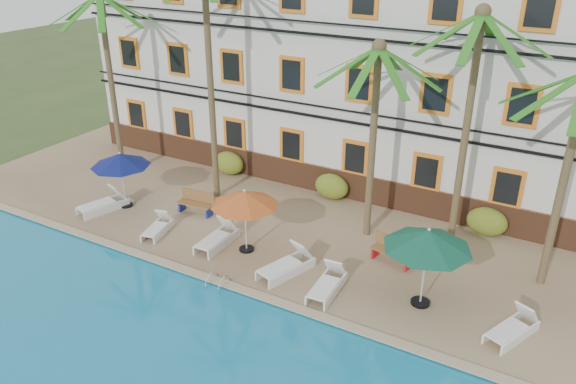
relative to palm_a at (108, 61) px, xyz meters
The scene contains 24 objects.
ground 11.40m from the palm_a, 24.91° to the right, with size 100.00×100.00×0.00m, color #384C23.
pool_deck 10.57m from the palm_a, ahead, with size 30.00×12.00×0.25m, color tan.
pool_coping 11.63m from the palm_a, 29.43° to the right, with size 30.00×0.35×0.06m, color tan.
hotel_building 10.73m from the palm_a, 32.64° to the left, with size 25.40×6.44×10.22m.
palm_a is the anchor object (origin of this frame).
palm_b 5.34m from the palm_a, ahead, with size 4.39×4.39×9.69m.
palm_c 12.18m from the palm_a, ahead, with size 4.39×4.39×7.25m.
palm_d 15.16m from the palm_a, ahead, with size 4.39×4.39×8.44m.
palm_e 18.35m from the palm_a, ahead, with size 4.39×4.39×7.18m.
shrub_left 6.90m from the palm_a, 28.69° to the left, with size 1.50×0.90×1.10m, color #1F631C.
shrub_mid 11.05m from the palm_a, 13.95° to the left, with size 1.50×0.90×1.10m, color #1F631C.
shrub_right 16.95m from the palm_a, ahead, with size 1.50×0.90×1.10m, color #1F631C.
umbrella_blue 4.81m from the palm_a, 43.88° to the right, with size 2.41×2.41×2.41m.
umbrella_red 9.89m from the palm_a, 18.44° to the right, with size 2.41×2.41×2.41m.
umbrella_green 15.85m from the palm_a, 11.04° to the right, with size 2.67×2.67×2.66m.
lounger_a 6.26m from the palm_a, 57.15° to the right, with size 1.26×2.14×0.95m.
lounger_b 8.10m from the palm_a, 34.04° to the right, with size 0.95×1.73×0.77m.
lounger_c 9.74m from the palm_a, 22.15° to the right, with size 0.71×1.98×0.94m.
lounger_d 12.44m from the palm_a, 17.96° to the right, with size 1.36×2.20×0.98m.
lounger_e 13.99m from the palm_a, 17.00° to the right, with size 0.79×1.95×0.90m.
lounger_f 18.94m from the palm_a, 10.03° to the right, with size 1.34×1.95×0.87m.
bench_left 7.47m from the palm_a, 15.25° to the right, with size 1.54×0.61×0.93m.
bench_right 14.57m from the palm_a, ahead, with size 1.56×0.75×0.93m.
pool_ladder 11.84m from the palm_a, 29.39° to the right, with size 0.54×0.74×0.74m.
Camera 1 is at (9.64, -13.12, 10.78)m, focal length 35.00 mm.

